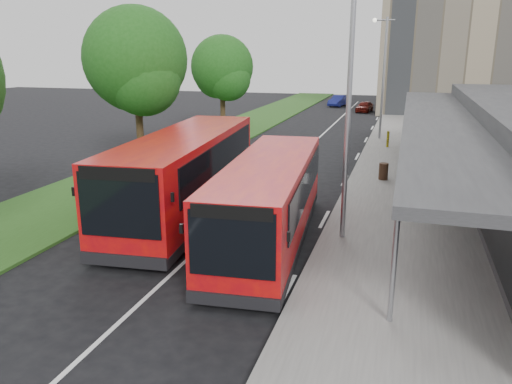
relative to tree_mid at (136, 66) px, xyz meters
The scene contains 16 objects.
ground 12.60m from the tree_mid, 52.23° to the right, with size 120.00×120.00×0.00m, color black.
pavement 17.78m from the tree_mid, 40.07° to the left, with size 5.00×80.00×0.15m, color slate.
grass_verge 12.13m from the tree_mid, 89.93° to the left, with size 5.00×80.00×0.10m, color #264C18.
lane_centre_line 10.59m from the tree_mid, 40.30° to the left, with size 0.12×70.00×0.01m, color silver.
kerb_dashes 15.26m from the tree_mid, 43.97° to the left, with size 0.12×56.00×0.01m.
office_block 39.26m from the tree_mid, 57.47° to the left, with size 22.00×12.00×18.00m, color tan.
tree_mid is the anchor object (origin of this frame).
tree_far 12.02m from the tree_mid, 90.00° to the left, with size 4.48×4.48×7.16m.
lamp_post_near 13.19m from the tree_mid, 32.36° to the right, with size 1.44×0.28×8.00m.
lamp_post_far 17.08m from the tree_mid, 49.32° to the left, with size 1.44×0.28×8.00m.
bus_main 12.53m from the tree_mid, 41.21° to the right, with size 3.24×9.72×2.70m.
bus_second 8.79m from the tree_mid, 48.79° to the right, with size 3.75×11.04×3.07m.
litter_bin 13.02m from the tree_mid, ahead, with size 0.43×0.43×0.77m, color #3B2518.
bollard 16.05m from the tree_mid, 39.30° to the left, with size 0.16×0.16×1.00m, color yellow.
car_near 31.58m from the tree_mid, 73.81° to the left, with size 1.32×3.27×1.11m, color #5C120D.
car_far 35.62m from the tree_mid, 81.12° to the left, with size 1.29×3.71×1.22m, color navy.
Camera 1 is at (5.92, -13.40, 5.95)m, focal length 35.00 mm.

